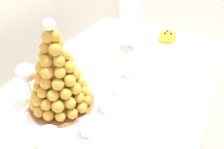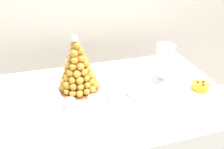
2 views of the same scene
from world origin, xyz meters
name	(u,v)px [view 2 (image 2 of 2)]	position (x,y,z in m)	size (l,w,h in m)	color
buffet_table	(109,107)	(0.00, 0.00, 0.66)	(1.43, 0.82, 0.76)	brown
serving_tray	(91,93)	(-0.11, 0.03, 0.77)	(0.66, 0.34, 0.02)	white
croquembouche	(78,69)	(-0.17, 0.10, 0.91)	(0.25, 0.25, 0.35)	brown
dessert_cup_left	(48,107)	(-0.35, -0.07, 0.80)	(0.05, 0.05, 0.05)	silver
dessert_cup_mid_left	(70,104)	(-0.24, -0.06, 0.79)	(0.06, 0.06, 0.05)	silver
dessert_cup_centre	(92,100)	(-0.11, -0.07, 0.79)	(0.05, 0.05, 0.05)	silver
dessert_cup_mid_right	(113,96)	(0.01, -0.06, 0.79)	(0.05, 0.05, 0.05)	silver
dessert_cup_right	(133,91)	(0.13, -0.05, 0.80)	(0.06, 0.06, 0.05)	silver
creme_brulee_ramekin	(53,96)	(-0.33, 0.04, 0.79)	(0.09, 0.09, 0.02)	white
macaron_goblet	(164,59)	(0.37, 0.06, 0.93)	(0.11, 0.11, 0.25)	white
fruit_tart_plate	(200,88)	(0.56, -0.10, 0.78)	(0.22, 0.22, 0.06)	white
wine_glass	(71,63)	(-0.20, 0.23, 0.89)	(0.07, 0.07, 0.17)	silver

